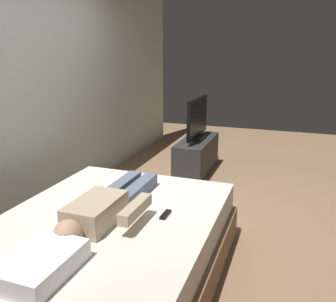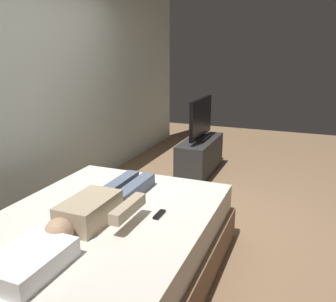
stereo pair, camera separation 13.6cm
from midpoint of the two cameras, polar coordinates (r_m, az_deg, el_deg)
The scene contains 8 objects.
ground_plane at distance 3.64m, azimuth 2.86°, elevation -12.37°, with size 10.00×10.00×0.00m, color #8C6B4C.
back_wall at distance 4.33m, azimuth -15.63°, elevation 11.09°, with size 6.40×0.10×2.80m, color silver.
bed at distance 2.82m, azimuth -9.19°, elevation -15.46°, with size 2.08×1.62×0.54m.
pillow at distance 2.16m, azimuth -19.83°, elevation -16.44°, with size 0.48×0.34×0.12m, color white.
person at distance 2.68m, azimuth -9.31°, elevation -8.59°, with size 1.26×0.46×0.18m.
remote at distance 2.66m, azimuth 0.08°, elevation -10.22°, with size 0.15×0.04×0.02m, color black.
tv_stand at distance 5.12m, azimuth 5.94°, elevation -0.87°, with size 1.10×0.40×0.50m, color #2D2D2D.
tv at distance 4.99m, azimuth 6.11°, elevation 5.02°, with size 0.88×0.20×0.59m.
Camera 2 is at (-3.01, -1.10, 1.72)m, focal length 37.72 mm.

